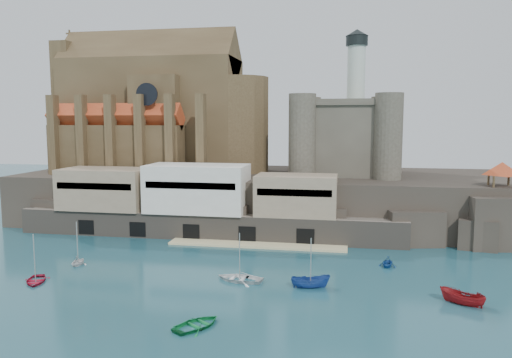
{
  "coord_description": "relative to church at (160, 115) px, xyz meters",
  "views": [
    {
      "loc": [
        16.82,
        -62.59,
        21.08
      ],
      "look_at": [
        -0.78,
        32.0,
        9.62
      ],
      "focal_mm": 35.0,
      "sensor_mm": 36.0,
      "label": 1
    }
  ],
  "objects": [
    {
      "name": "castle_keep",
      "position": [
        40.21,
        -0.78,
        -3.81
      ],
      "size": [
        21.2,
        21.2,
        29.3
      ],
      "color": "#494439",
      "rests_on": "promontory"
    },
    {
      "name": "boat_0",
      "position": [
        1.09,
        -47.73,
        -22.13
      ],
      "size": [
        3.63,
        2.41,
        4.94
      ],
      "primitive_type": "imported",
      "rotation": [
        0.0,
        0.0,
        0.43
      ],
      "color": "maroon",
      "rests_on": "ground"
    },
    {
      "name": "boat_2",
      "position": [
        36.58,
        -43.29,
        -22.13
      ],
      "size": [
        2.32,
        2.28,
        5.02
      ],
      "primitive_type": "imported",
      "rotation": [
        0.0,
        0.0,
        1.8
      ],
      "color": "#204491",
      "rests_on": "ground"
    },
    {
      "name": "boat_7",
      "position": [
        46.85,
        -32.04,
        -22.13
      ],
      "size": [
        3.27,
        2.4,
        3.41
      ],
      "primitive_type": "imported",
      "rotation": [
        0.0,
        0.0,
        6.06
      ],
      "color": "#164690",
      "rests_on": "ground"
    },
    {
      "name": "promontory",
      "position": [
        23.94,
        -2.48,
        -17.2
      ],
      "size": [
        100.0,
        36.0,
        10.0
      ],
      "color": "black",
      "rests_on": "ground"
    },
    {
      "name": "boat_6",
      "position": [
        27.18,
        -42.22,
        -22.13
      ],
      "size": [
        2.0,
        4.55,
        6.16
      ],
      "primitive_type": "imported",
      "rotation": [
        0.0,
        0.0,
        4.54
      ],
      "color": "white",
      "rests_on": "ground"
    },
    {
      "name": "church",
      "position": [
        0.0,
        0.0,
        0.0
      ],
      "size": [
        47.0,
        25.93,
        30.51
      ],
      "color": "#473721",
      "rests_on": "promontory"
    },
    {
      "name": "quay",
      "position": [
        13.94,
        -18.78,
        -16.06
      ],
      "size": [
        70.0,
        12.0,
        13.05
      ],
      "color": "#6C6156",
      "rests_on": "ground"
    },
    {
      "name": "rock_outcrop",
      "position": [
        66.13,
        -16.01,
        -18.11
      ],
      "size": [
        14.5,
        10.5,
        8.7
      ],
      "color": "black",
      "rests_on": "ground"
    },
    {
      "name": "ground",
      "position": [
        24.13,
        -41.85,
        -22.13
      ],
      "size": [
        300.0,
        300.0,
        0.0
      ],
      "primitive_type": "plane",
      "color": "#184551",
      "rests_on": "ground"
    },
    {
      "name": "boat_5",
      "position": [
        54.13,
        -45.89,
        -22.13
      ],
      "size": [
        2.68,
        2.66,
        5.17
      ],
      "primitive_type": "imported",
      "rotation": [
        0.0,
        0.0,
        4.21
      ],
      "color": "maroon",
      "rests_on": "ground"
    },
    {
      "name": "pavilion",
      "position": [
        66.13,
        -15.85,
        -9.4
      ],
      "size": [
        6.4,
        6.4,
        5.4
      ],
      "color": "#473721",
      "rests_on": "rock_outcrop"
    },
    {
      "name": "boat_4",
      "position": [
        2.42,
        -39.57,
        -22.13
      ],
      "size": [
        2.88,
        1.82,
        3.28
      ],
      "primitive_type": "imported",
      "rotation": [
        0.0,
        0.0,
        3.17
      ],
      "color": "silver",
      "rests_on": "ground"
    },
    {
      "name": "boat_3",
      "position": [
        26.1,
        -57.47,
        -22.13
      ],
      "size": [
        3.91,
        3.14,
        5.52
      ],
      "primitive_type": "imported",
      "rotation": [
        0.0,
        0.0,
        2.55
      ],
      "color": "#127D3D",
      "rests_on": "ground"
    }
  ]
}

